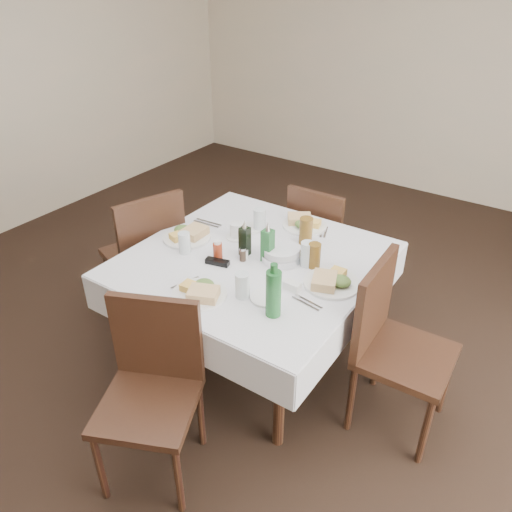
{
  "coord_description": "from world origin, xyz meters",
  "views": [
    {
      "loc": [
        1.43,
        -1.9,
        2.3
      ],
      "look_at": [
        0.02,
        0.15,
        0.8
      ],
      "focal_mm": 35.0,
      "sensor_mm": 36.0,
      "label": 1
    }
  ],
  "objects_px": {
    "dining_table": "(253,269)",
    "chair_south": "(153,379)",
    "oil_cruet_dark": "(245,240)",
    "oil_cruet_green": "(268,244)",
    "bread_basket": "(281,254)",
    "green_bottle": "(273,293)",
    "chair_west": "(147,250)",
    "water_e": "(307,254)",
    "coffee_mug": "(237,231)",
    "ketchup_bottle": "(218,250)",
    "chair_east": "(391,337)",
    "water_n": "(260,220)",
    "water_w": "(184,243)",
    "chair_north": "(319,235)",
    "water_s": "(242,285)"
  },
  "relations": [
    {
      "from": "dining_table",
      "to": "oil_cruet_dark",
      "type": "distance_m",
      "value": 0.19
    },
    {
      "from": "water_w",
      "to": "ketchup_bottle",
      "type": "distance_m",
      "value": 0.21
    },
    {
      "from": "chair_north",
      "to": "coffee_mug",
      "type": "xyz_separation_m",
      "value": [
        -0.22,
        -0.72,
        0.29
      ]
    },
    {
      "from": "chair_west",
      "to": "water_e",
      "type": "bearing_deg",
      "value": 8.64
    },
    {
      "from": "water_w",
      "to": "coffee_mug",
      "type": "xyz_separation_m",
      "value": [
        0.15,
        0.33,
        -0.02
      ]
    },
    {
      "from": "water_n",
      "to": "chair_south",
      "type": "bearing_deg",
      "value": -80.54
    },
    {
      "from": "oil_cruet_green",
      "to": "coffee_mug",
      "type": "relative_size",
      "value": 1.77
    },
    {
      "from": "chair_south",
      "to": "oil_cruet_dark",
      "type": "xyz_separation_m",
      "value": [
        -0.1,
        0.92,
        0.32
      ]
    },
    {
      "from": "chair_east",
      "to": "oil_cruet_dark",
      "type": "bearing_deg",
      "value": -179.78
    },
    {
      "from": "chair_east",
      "to": "water_e",
      "type": "relative_size",
      "value": 6.7
    },
    {
      "from": "chair_south",
      "to": "chair_west",
      "type": "bearing_deg",
      "value": 135.97
    },
    {
      "from": "chair_east",
      "to": "oil_cruet_green",
      "type": "distance_m",
      "value": 0.85
    },
    {
      "from": "green_bottle",
      "to": "chair_east",
      "type": "bearing_deg",
      "value": 39.15
    },
    {
      "from": "water_s",
      "to": "water_e",
      "type": "bearing_deg",
      "value": 74.87
    },
    {
      "from": "chair_east",
      "to": "water_n",
      "type": "distance_m",
      "value": 1.13
    },
    {
      "from": "water_s",
      "to": "oil_cruet_dark",
      "type": "distance_m",
      "value": 0.43
    },
    {
      "from": "chair_east",
      "to": "chair_south",
      "type": "bearing_deg",
      "value": -132.58
    },
    {
      "from": "chair_north",
      "to": "chair_west",
      "type": "height_order",
      "value": "chair_west"
    },
    {
      "from": "chair_east",
      "to": "coffee_mug",
      "type": "height_order",
      "value": "chair_east"
    },
    {
      "from": "coffee_mug",
      "to": "oil_cruet_green",
      "type": "bearing_deg",
      "value": -21.78
    },
    {
      "from": "chair_south",
      "to": "green_bottle",
      "type": "height_order",
      "value": "green_bottle"
    },
    {
      "from": "water_n",
      "to": "green_bottle",
      "type": "bearing_deg",
      "value": -51.68
    },
    {
      "from": "chair_north",
      "to": "coffee_mug",
      "type": "relative_size",
      "value": 6.3
    },
    {
      "from": "chair_south",
      "to": "ketchup_bottle",
      "type": "height_order",
      "value": "chair_south"
    },
    {
      "from": "bread_basket",
      "to": "coffee_mug",
      "type": "xyz_separation_m",
      "value": [
        -0.37,
        0.07,
        0.01
      ]
    },
    {
      "from": "chair_west",
      "to": "water_n",
      "type": "height_order",
      "value": "chair_west"
    },
    {
      "from": "chair_east",
      "to": "water_e",
      "type": "distance_m",
      "value": 0.65
    },
    {
      "from": "ketchup_bottle",
      "to": "water_e",
      "type": "bearing_deg",
      "value": 26.22
    },
    {
      "from": "water_e",
      "to": "coffee_mug",
      "type": "relative_size",
      "value": 1.02
    },
    {
      "from": "oil_cruet_green",
      "to": "dining_table",
      "type": "bearing_deg",
      "value": -165.74
    },
    {
      "from": "chair_east",
      "to": "oil_cruet_dark",
      "type": "distance_m",
      "value": 0.99
    },
    {
      "from": "ketchup_bottle",
      "to": "green_bottle",
      "type": "distance_m",
      "value": 0.63
    },
    {
      "from": "chair_west",
      "to": "oil_cruet_green",
      "type": "bearing_deg",
      "value": 5.29
    },
    {
      "from": "oil_cruet_dark",
      "to": "green_bottle",
      "type": "relative_size",
      "value": 0.78
    },
    {
      "from": "bread_basket",
      "to": "oil_cruet_dark",
      "type": "xyz_separation_m",
      "value": [
        -0.21,
        -0.07,
        0.06
      ]
    },
    {
      "from": "chair_north",
      "to": "chair_east",
      "type": "distance_m",
      "value": 1.23
    },
    {
      "from": "water_n",
      "to": "ketchup_bottle",
      "type": "relative_size",
      "value": 1.24
    },
    {
      "from": "chair_south",
      "to": "water_n",
      "type": "distance_m",
      "value": 1.28
    },
    {
      "from": "oil_cruet_dark",
      "to": "oil_cruet_green",
      "type": "distance_m",
      "value": 0.15
    },
    {
      "from": "chair_north",
      "to": "chair_south",
      "type": "relative_size",
      "value": 0.96
    },
    {
      "from": "dining_table",
      "to": "green_bottle",
      "type": "distance_m",
      "value": 0.59
    },
    {
      "from": "water_w",
      "to": "bread_basket",
      "type": "height_order",
      "value": "water_w"
    },
    {
      "from": "bread_basket",
      "to": "oil_cruet_dark",
      "type": "relative_size",
      "value": 1.04
    },
    {
      "from": "chair_south",
      "to": "oil_cruet_dark",
      "type": "height_order",
      "value": "oil_cruet_dark"
    },
    {
      "from": "coffee_mug",
      "to": "chair_south",
      "type": "bearing_deg",
      "value": -76.14
    },
    {
      "from": "dining_table",
      "to": "green_bottle",
      "type": "relative_size",
      "value": 4.76
    },
    {
      "from": "chair_north",
      "to": "dining_table",
      "type": "bearing_deg",
      "value": -89.7
    },
    {
      "from": "dining_table",
      "to": "chair_south",
      "type": "height_order",
      "value": "chair_south"
    },
    {
      "from": "chair_south",
      "to": "bread_basket",
      "type": "distance_m",
      "value": 1.03
    },
    {
      "from": "water_w",
      "to": "green_bottle",
      "type": "xyz_separation_m",
      "value": [
        0.77,
        -0.21,
        0.07
      ]
    }
  ]
}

